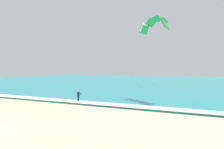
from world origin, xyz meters
name	(u,v)px	position (x,y,z in m)	size (l,w,h in m)	color
sea	(194,82)	(0.00, 74.41, 0.10)	(200.00, 120.00, 0.20)	teal
surf_foam	(92,103)	(0.00, 15.41, 0.22)	(200.00, 2.23, 0.04)	white
surfboard	(78,103)	(-2.49, 15.92, 0.03)	(1.03, 1.45, 0.09)	yellow
kitesurfer	(78,96)	(-2.49, 15.94, 0.94)	(0.67, 0.66, 1.69)	#191E38
kite_primary	(155,23)	(4.72, 25.41, 11.48)	(10.05, 11.29, 11.37)	green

